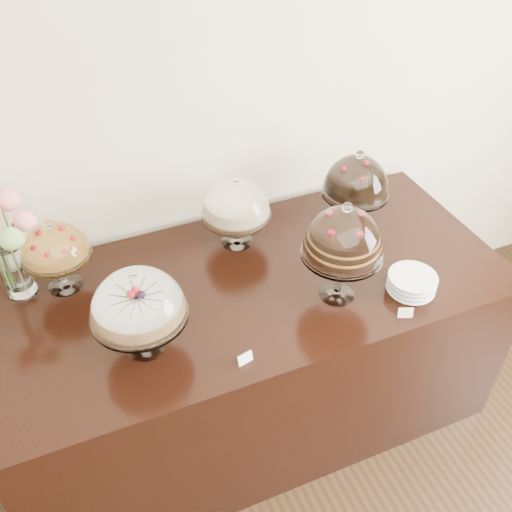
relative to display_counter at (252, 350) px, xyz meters
name	(u,v)px	position (x,y,z in m)	size (l,w,h in m)	color
wall_back	(216,95)	(0.07, 0.55, 1.05)	(5.00, 0.04, 3.00)	beige
display_counter	(252,350)	(0.00, 0.00, 0.00)	(2.20, 1.00, 0.90)	black
cake_stand_sugar_sponge	(137,300)	(-0.51, -0.18, 0.70)	(0.36, 0.36, 0.39)	white
cake_stand_choco_layer	(344,237)	(0.30, -0.21, 0.76)	(0.33, 0.33, 0.46)	white
cake_stand_cheesecake	(236,203)	(0.04, 0.28, 0.67)	(0.32, 0.32, 0.36)	white
cake_stand_dark_choco	(357,179)	(0.61, 0.22, 0.69)	(0.32, 0.32, 0.38)	white
cake_stand_fruit_tart	(54,245)	(-0.74, 0.28, 0.67)	(0.28, 0.28, 0.34)	white
flower_vase	(5,242)	(-0.91, 0.32, 0.72)	(0.26, 0.31, 0.44)	white
plate_stack	(412,283)	(0.60, -0.31, 0.49)	(0.20, 0.20, 0.07)	white
price_card_left	(245,358)	(-0.19, -0.40, 0.47)	(0.06, 0.01, 0.04)	white
price_card_right	(405,313)	(0.49, -0.43, 0.47)	(0.06, 0.01, 0.04)	white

